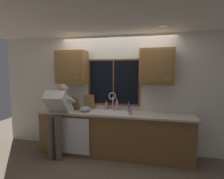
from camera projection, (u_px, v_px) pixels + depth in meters
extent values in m
cube|color=silver|center=(117.00, 93.00, 4.09)|extent=(5.55, 0.12, 2.55)
cube|color=white|center=(92.00, 9.00, 2.35)|extent=(5.55, 4.40, 0.04)
cylinder|color=#FFEAB2|center=(63.00, 31.00, 3.53)|extent=(0.14, 0.14, 0.01)
cylinder|color=#FFEAB2|center=(164.00, 26.00, 3.11)|extent=(0.14, 0.14, 0.01)
cube|color=black|center=(114.00, 82.00, 4.01)|extent=(1.10, 0.02, 0.95)
cube|color=brown|center=(113.00, 60.00, 3.95)|extent=(1.17, 0.02, 0.04)
cube|color=brown|center=(113.00, 104.00, 4.06)|extent=(1.17, 0.02, 0.04)
cube|color=brown|center=(89.00, 82.00, 4.13)|extent=(0.03, 0.02, 0.95)
cube|color=brown|center=(139.00, 83.00, 3.88)|extent=(0.03, 0.02, 0.95)
cube|color=brown|center=(113.00, 82.00, 4.00)|extent=(0.02, 0.02, 0.95)
cube|color=brown|center=(114.00, 135.00, 3.84)|extent=(3.15, 0.58, 0.88)
cube|color=beige|center=(113.00, 113.00, 3.77)|extent=(3.21, 0.62, 0.04)
cube|color=white|center=(75.00, 136.00, 3.69)|extent=(0.60, 0.02, 0.74)
cube|color=olive|center=(72.00, 67.00, 4.03)|extent=(0.67, 0.33, 0.72)
cube|color=brown|center=(68.00, 67.00, 3.87)|extent=(0.59, 0.01, 0.62)
sphere|color=#B2B2B7|center=(77.00, 78.00, 3.84)|extent=(0.02, 0.02, 0.02)
cube|color=olive|center=(157.00, 67.00, 3.63)|extent=(0.67, 0.33, 0.72)
cube|color=brown|center=(157.00, 67.00, 3.46)|extent=(0.59, 0.01, 0.62)
sphere|color=#B2B2B7|center=(167.00, 79.00, 3.43)|extent=(0.02, 0.02, 0.02)
cube|color=silver|center=(111.00, 113.00, 3.79)|extent=(0.80, 0.46, 0.02)
cube|color=beige|center=(101.00, 117.00, 3.85)|extent=(0.36, 0.42, 0.20)
cube|color=beige|center=(120.00, 118.00, 3.76)|extent=(0.36, 0.42, 0.20)
cube|color=silver|center=(111.00, 117.00, 3.80)|extent=(0.04, 0.42, 0.20)
cylinder|color=silver|center=(113.00, 103.00, 3.99)|extent=(0.03, 0.03, 0.30)
torus|color=silver|center=(112.00, 96.00, 3.92)|extent=(0.16, 0.02, 0.16)
cylinder|color=silver|center=(116.00, 108.00, 3.98)|extent=(0.03, 0.03, 0.09)
cylinder|color=#595147|center=(51.00, 138.00, 3.65)|extent=(0.13, 0.13, 0.88)
cylinder|color=#595147|center=(59.00, 139.00, 3.61)|extent=(0.13, 0.13, 0.88)
cube|color=beige|center=(59.00, 104.00, 3.74)|extent=(0.44, 0.55, 0.58)
sphere|color=tan|center=(64.00, 88.00, 3.96)|extent=(0.21, 0.21, 0.21)
cylinder|color=beige|center=(54.00, 100.00, 3.96)|extent=(0.09, 0.52, 0.26)
cylinder|color=beige|center=(72.00, 101.00, 3.86)|extent=(0.09, 0.52, 0.26)
cube|color=brown|center=(76.00, 105.00, 4.02)|extent=(0.12, 0.18, 0.25)
cylinder|color=black|center=(73.00, 99.00, 3.95)|extent=(0.02, 0.05, 0.09)
cylinder|color=black|center=(75.00, 99.00, 3.95)|extent=(0.02, 0.04, 0.08)
cylinder|color=black|center=(76.00, 99.00, 3.94)|extent=(0.02, 0.04, 0.06)
cube|color=#997047|center=(89.00, 102.00, 4.11)|extent=(0.24, 0.09, 0.33)
ellipsoid|color=#8C99A8|center=(85.00, 109.00, 3.85)|extent=(0.23, 0.23, 0.12)
cylinder|color=pink|center=(130.00, 112.00, 3.56)|extent=(0.06, 0.06, 0.12)
cylinder|color=silver|center=(130.00, 108.00, 3.55)|extent=(0.02, 0.02, 0.04)
cylinder|color=silver|center=(130.00, 107.00, 3.53)|extent=(0.01, 0.04, 0.01)
cylinder|color=pink|center=(106.00, 106.00, 4.05)|extent=(0.07, 0.07, 0.15)
cylinder|color=#AD5B7A|center=(106.00, 102.00, 4.04)|extent=(0.03, 0.03, 0.04)
cylinder|color=black|center=(106.00, 101.00, 4.03)|extent=(0.04, 0.04, 0.01)
cylinder|color=#334C8C|center=(129.00, 108.00, 3.86)|extent=(0.06, 0.06, 0.16)
cylinder|color=navy|center=(129.00, 103.00, 3.85)|extent=(0.03, 0.03, 0.04)
cylinder|color=black|center=(129.00, 102.00, 3.85)|extent=(0.03, 0.03, 0.01)
cylinder|color=pink|center=(117.00, 106.00, 3.93)|extent=(0.06, 0.06, 0.22)
cylinder|color=#AD5B7A|center=(117.00, 99.00, 3.92)|extent=(0.03, 0.03, 0.05)
cylinder|color=black|center=(117.00, 98.00, 3.92)|extent=(0.03, 0.03, 0.01)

